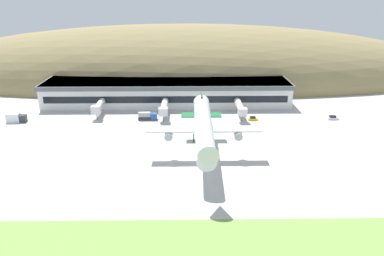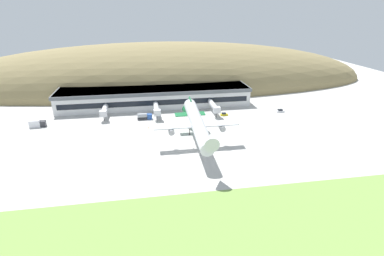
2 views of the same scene
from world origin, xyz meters
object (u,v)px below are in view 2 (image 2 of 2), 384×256
object	(u,v)px
terminal_building	(155,95)
cargo_airplane	(197,124)
traffic_cone_0	(148,127)
jetway_0	(104,111)
box_truck	(144,116)
service_car_0	(280,111)
fuel_truck	(37,124)
service_car_1	(224,114)
jetway_1	(157,109)
jetway_2	(214,106)

from	to	relation	value
terminal_building	cargo_airplane	bearing A→B (deg)	-77.02
traffic_cone_0	jetway_0	bearing A→B (deg)	141.41
terminal_building	box_truck	bearing A→B (deg)	-106.46
cargo_airplane	jetway_0	bearing A→B (deg)	134.59
service_car_0	box_truck	size ratio (longest dim) A/B	0.60
jetway_0	traffic_cone_0	distance (m)	26.74
cargo_airplane	service_car_0	size ratio (longest dim) A/B	11.29
fuel_truck	traffic_cone_0	distance (m)	51.23
cargo_airplane	terminal_building	bearing A→B (deg)	102.98
jetway_0	fuel_truck	distance (m)	30.31
service_car_1	box_truck	bearing A→B (deg)	178.35
service_car_0	box_truck	bearing A→B (deg)	179.37
terminal_building	box_truck	world-z (taller)	terminal_building
jetway_0	jetway_1	world-z (taller)	same
jetway_2	fuel_truck	distance (m)	84.64
jetway_1	fuel_truck	size ratio (longest dim) A/B	2.20
service_car_0	fuel_truck	xyz separation A→B (m)	(-119.60, -1.11, 0.95)
jetway_2	service_car_1	size ratio (longest dim) A/B	4.48
service_car_1	fuel_truck	xyz separation A→B (m)	(-88.96, -0.73, 0.98)
box_truck	traffic_cone_0	xyz separation A→B (m)	(1.37, -11.95, -1.22)
jetway_1	jetway_2	size ratio (longest dim) A/B	0.95
terminal_building	service_car_1	bearing A→B (deg)	-34.80
jetway_1	cargo_airplane	world-z (taller)	cargo_airplane
terminal_building	jetway_1	world-z (taller)	terminal_building
terminal_building	traffic_cone_0	distance (m)	34.93
terminal_building	service_car_1	world-z (taller)	terminal_building
fuel_truck	service_car_1	bearing A→B (deg)	0.47
jetway_2	fuel_truck	size ratio (longest dim) A/B	2.31
jetway_2	service_car_0	bearing A→B (deg)	-5.52
jetway_1	traffic_cone_0	xyz separation A→B (m)	(-4.87, -14.99, -3.71)
jetway_2	traffic_cone_0	size ratio (longest dim) A/B	28.74
jetway_1	jetway_2	xyz separation A→B (m)	(29.40, -0.43, 0.00)
jetway_1	jetway_2	distance (m)	29.41
service_car_1	box_truck	world-z (taller)	box_truck
service_car_1	fuel_truck	bearing A→B (deg)	-179.53
terminal_building	traffic_cone_0	xyz separation A→B (m)	(-5.18, -34.12, -5.36)
cargo_airplane	box_truck	world-z (taller)	cargo_airplane
terminal_building	service_car_0	size ratio (longest dim) A/B	24.03
terminal_building	jetway_2	world-z (taller)	terminal_building
service_car_0	traffic_cone_0	size ratio (longest dim) A/B	7.53
terminal_building	service_car_0	bearing A→B (deg)	-19.67
service_car_1	jetway_2	bearing A→B (deg)	139.87
jetway_1	service_car_1	bearing A→B (deg)	-7.07
service_car_1	traffic_cone_0	size ratio (longest dim) A/B	6.42
traffic_cone_0	jetway_1	bearing A→B (deg)	72.02
jetway_2	box_truck	world-z (taller)	jetway_2
jetway_1	cargo_airplane	xyz separation A→B (m)	(13.51, -38.11, 5.78)
service_car_0	service_car_1	xyz separation A→B (m)	(-30.64, -0.38, -0.03)
jetway_2	jetway_1	bearing A→B (deg)	179.17
service_car_0	jetway_0	bearing A→B (deg)	176.60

